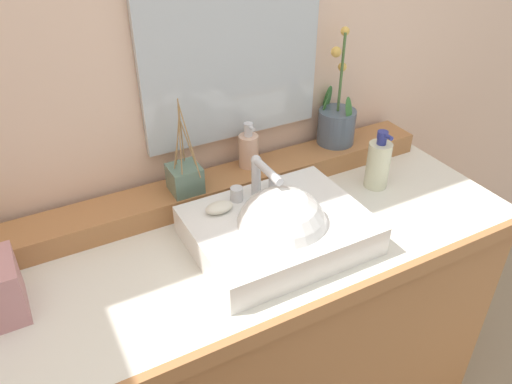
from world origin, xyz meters
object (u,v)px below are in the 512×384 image
Objects in this scene: soap_bar at (219,207)px; soap_dispenser at (249,149)px; reed_diffuser at (185,178)px; sink_basin at (280,231)px; potted_plant at (336,122)px; lotion_bottle at (378,164)px.

soap_bar is 0.26m from soap_dispenser.
reed_diffuser is at bearing -170.19° from soap_dispenser.
sink_basin is 0.30m from soap_dispenser.
potted_plant is (0.48, 0.19, 0.04)m from soap_bar.
reed_diffuser reaches higher than soap_bar.
sink_basin is 1.20× the size of potted_plant.
soap_dispenser is at bearing 46.28° from soap_bar.
potted_plant is at bearing 0.18° from soap_dispenser.
potted_plant is 0.30m from soap_dispenser.
soap_dispenser is at bearing 149.69° from lotion_bottle.
potted_plant reaches higher than sink_basin.
sink_basin is 5.96× the size of soap_bar.
potted_plant is at bearing 4.13° from reed_diffuser.
sink_basin is 2.39× the size of lotion_bottle.
soap_dispenser is 0.76× the size of lotion_bottle.
soap_dispenser is 0.37m from lotion_bottle.
sink_basin is 0.16m from soap_bar.
soap_bar is at bearing -179.92° from lotion_bottle.
sink_basin is 3.16× the size of soap_dispenser.
lotion_bottle is (0.02, -0.19, -0.06)m from potted_plant.
reed_diffuser is 1.49× the size of lotion_bottle.
reed_diffuser reaches higher than sink_basin.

